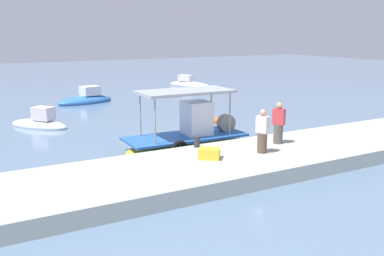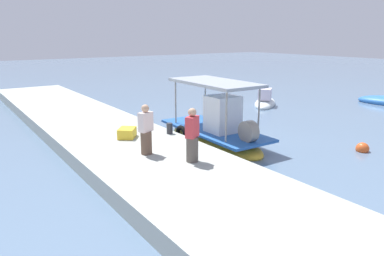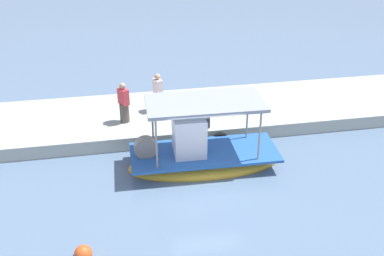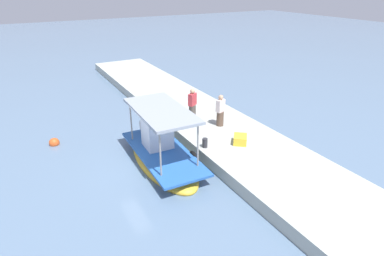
% 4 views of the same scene
% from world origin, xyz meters
% --- Properties ---
extents(ground_plane, '(120.00, 120.00, 0.00)m').
position_xyz_m(ground_plane, '(0.00, 0.00, 0.00)').
color(ground_plane, slate).
extents(dock_quay, '(36.00, 4.32, 0.56)m').
position_xyz_m(dock_quay, '(0.00, -4.24, 0.28)').
color(dock_quay, '#ACB3A9').
rests_on(dock_quay, ground_plane).
extents(main_fishing_boat, '(5.57, 2.28, 2.92)m').
position_xyz_m(main_fishing_boat, '(-0.07, -0.57, 0.46)').
color(main_fishing_boat, gold).
rests_on(main_fishing_boat, ground_plane).
extents(fisherman_near_bollard, '(0.51, 0.54, 1.69)m').
position_xyz_m(fisherman_near_bollard, '(2.49, -3.53, 1.32)').
color(fisherman_near_bollard, '#564D47').
rests_on(fisherman_near_bollard, dock_quay).
extents(fisherman_by_crate, '(0.47, 0.53, 1.65)m').
position_xyz_m(fisherman_by_crate, '(1.02, -4.35, 1.31)').
color(fisherman_by_crate, brown).
rests_on(fisherman_by_crate, dock_quay).
extents(mooring_bollard, '(0.24, 0.24, 0.43)m').
position_xyz_m(mooring_bollard, '(-0.68, -2.41, 0.77)').
color(mooring_bollard, '#2D2D33').
rests_on(mooring_bollard, dock_quay).
extents(cargo_crate, '(0.94, 0.92, 0.38)m').
position_xyz_m(cargo_crate, '(-1.12, -4.04, 0.74)').
color(cargo_crate, yellow).
rests_on(cargo_crate, dock_quay).
extents(marker_buoy, '(0.50, 0.50, 0.50)m').
position_xyz_m(marker_buoy, '(4.06, 3.40, 0.10)').
color(marker_buoy, '#E35723').
rests_on(marker_buoy, ground_plane).
extents(moored_boat_far, '(3.14, 3.55, 1.36)m').
position_xyz_m(moored_boat_far, '(-4.78, 7.26, 0.19)').
color(moored_boat_far, white).
rests_on(moored_boat_far, ground_plane).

